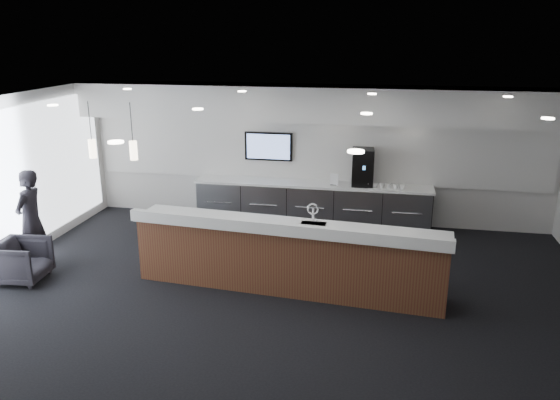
% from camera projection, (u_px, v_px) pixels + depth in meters
% --- Properties ---
extents(ground, '(10.00, 10.00, 0.00)m').
position_uv_depth(ground, '(280.00, 302.00, 8.49)').
color(ground, black).
rests_on(ground, ground).
extents(ceiling, '(10.00, 8.00, 0.02)m').
position_uv_depth(ceiling, '(280.00, 109.00, 7.60)').
color(ceiling, black).
rests_on(ceiling, back_wall).
extents(back_wall, '(10.00, 0.02, 3.00)m').
position_uv_depth(back_wall, '(315.00, 154.00, 11.80)').
color(back_wall, silver).
rests_on(back_wall, ground).
extents(soffit_bulkhead, '(10.00, 0.90, 0.70)m').
position_uv_depth(soffit_bulkhead, '(313.00, 103.00, 11.04)').
color(soffit_bulkhead, silver).
rests_on(soffit_bulkhead, back_wall).
extents(alcove_panel, '(9.80, 0.06, 1.40)m').
position_uv_depth(alcove_panel, '(315.00, 150.00, 11.74)').
color(alcove_panel, silver).
rests_on(alcove_panel, back_wall).
extents(back_credenza, '(5.06, 0.66, 0.95)m').
position_uv_depth(back_credenza, '(312.00, 204.00, 11.76)').
color(back_credenza, gray).
rests_on(back_credenza, ground).
extents(wall_tv, '(1.05, 0.08, 0.62)m').
position_uv_depth(wall_tv, '(269.00, 146.00, 11.85)').
color(wall_tv, black).
rests_on(wall_tv, back_wall).
extents(pendant_left, '(0.12, 0.12, 0.30)m').
position_uv_depth(pendant_left, '(146.00, 144.00, 9.01)').
color(pendant_left, '#FFECC6').
rests_on(pendant_left, ceiling).
extents(pendant_right, '(0.12, 0.12, 0.30)m').
position_uv_depth(pendant_right, '(107.00, 143.00, 9.13)').
color(pendant_right, '#FFECC6').
rests_on(pendant_right, ceiling).
extents(ceiling_can_lights, '(7.00, 5.00, 0.02)m').
position_uv_depth(ceiling_can_lights, '(280.00, 111.00, 7.61)').
color(ceiling_can_lights, silver).
rests_on(ceiling_can_lights, ceiling).
extents(service_counter, '(5.12, 1.28, 1.49)m').
position_uv_depth(service_counter, '(287.00, 256.00, 8.79)').
color(service_counter, '#572A1D').
rests_on(service_counter, ground).
extents(coffee_machine, '(0.47, 0.59, 0.77)m').
position_uv_depth(coffee_machine, '(363.00, 167.00, 11.37)').
color(coffee_machine, black).
rests_on(coffee_machine, back_credenza).
extents(info_sign_left, '(0.18, 0.05, 0.24)m').
position_uv_depth(info_sign_left, '(334.00, 179.00, 11.42)').
color(info_sign_left, white).
rests_on(info_sign_left, back_credenza).
extents(info_sign_right, '(0.16, 0.07, 0.21)m').
position_uv_depth(info_sign_right, '(354.00, 181.00, 11.36)').
color(info_sign_right, white).
rests_on(info_sign_right, back_credenza).
extents(armchair, '(0.85, 0.83, 0.72)m').
position_uv_depth(armchair, '(22.00, 261.00, 9.14)').
color(armchair, black).
rests_on(armchair, ground).
extents(lounge_guest, '(0.43, 0.65, 1.76)m').
position_uv_depth(lounge_guest, '(31.00, 219.00, 9.62)').
color(lounge_guest, black).
rests_on(lounge_guest, ground).
extents(cup_0, '(0.10, 0.10, 0.10)m').
position_uv_depth(cup_0, '(403.00, 187.00, 11.14)').
color(cup_0, white).
rests_on(cup_0, back_credenza).
extents(cup_1, '(0.15, 0.15, 0.10)m').
position_uv_depth(cup_1, '(396.00, 187.00, 11.17)').
color(cup_1, white).
rests_on(cup_1, back_credenza).
extents(cup_2, '(0.13, 0.13, 0.10)m').
position_uv_depth(cup_2, '(389.00, 186.00, 11.19)').
color(cup_2, white).
rests_on(cup_2, back_credenza).
extents(cup_3, '(0.14, 0.14, 0.10)m').
position_uv_depth(cup_3, '(382.00, 186.00, 11.22)').
color(cup_3, white).
rests_on(cup_3, back_credenza).
extents(cup_4, '(0.14, 0.14, 0.10)m').
position_uv_depth(cup_4, '(375.00, 186.00, 11.24)').
color(cup_4, white).
rests_on(cup_4, back_credenza).
extents(cup_5, '(0.11, 0.11, 0.10)m').
position_uv_depth(cup_5, '(368.00, 185.00, 11.27)').
color(cup_5, white).
rests_on(cup_5, back_credenza).
extents(cup_6, '(0.15, 0.15, 0.10)m').
position_uv_depth(cup_6, '(361.00, 185.00, 11.29)').
color(cup_6, white).
rests_on(cup_6, back_credenza).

